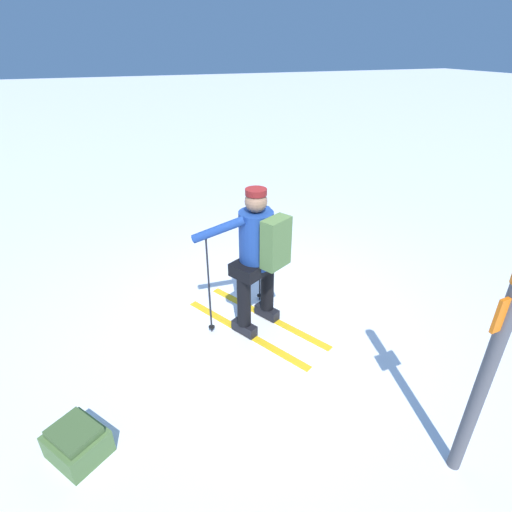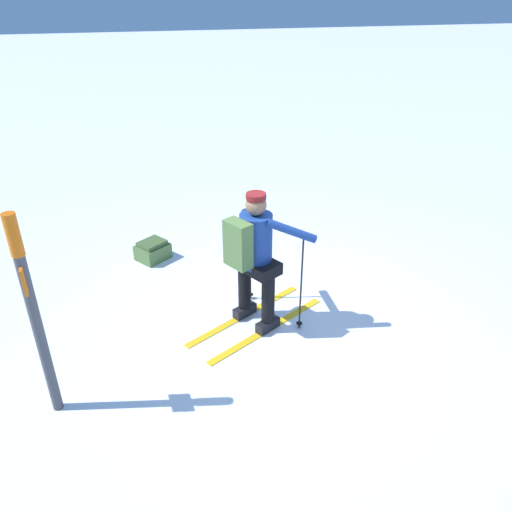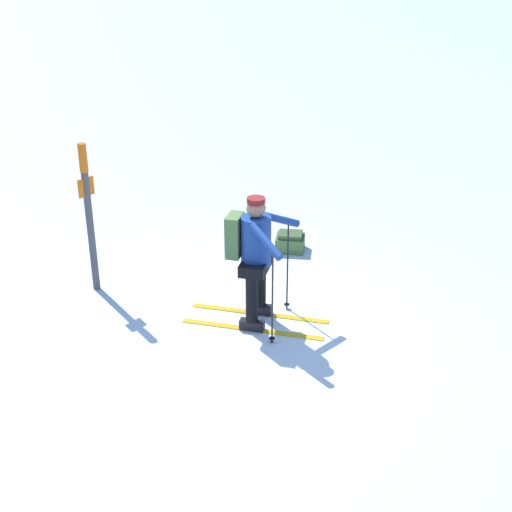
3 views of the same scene
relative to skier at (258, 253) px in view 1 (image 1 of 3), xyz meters
name	(u,v)px [view 1 (image 1 of 3)]	position (x,y,z in m)	size (l,w,h in m)	color
ground_plane	(262,312)	(-0.14, -0.23, -0.94)	(80.00, 80.00, 0.00)	white
skier	(258,253)	(0.00, 0.00, 0.00)	(1.30, 1.78, 1.64)	gold
dropped_backpack	(77,442)	(1.90, 1.04, -0.81)	(0.54, 0.56, 0.28)	#4C6B38
trail_marker	(496,347)	(-0.82, 2.14, 0.24)	(0.24, 0.11, 2.02)	#4C4C51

